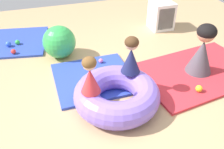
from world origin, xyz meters
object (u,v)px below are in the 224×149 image
object	(u,v)px
play_ball_red	(13,51)
play_ball_blue	(8,44)
child_in_red	(90,75)
play_ball_yellow	(199,89)
play_ball_pink	(101,61)
storage_cube	(162,16)
inflatable_cushion	(117,95)
adult_seated	(203,50)
play_ball_green	(17,42)
child_in_navy	(131,55)
exercise_ball_large	(59,42)

from	to	relation	value
play_ball_red	play_ball_blue	bearing A→B (deg)	106.15
child_in_red	play_ball_yellow	size ratio (longest dim) A/B	4.96
play_ball_pink	play_ball_yellow	distance (m)	1.59
play_ball_red	storage_cube	bearing A→B (deg)	4.70
inflatable_cushion	child_in_red	distance (m)	0.53
adult_seated	play_ball_green	world-z (taller)	adult_seated
play_ball_green	play_ball_yellow	bearing A→B (deg)	-42.95
child_in_red	play_ball_green	bearing A→B (deg)	-58.62
play_ball_red	storage_cube	distance (m)	2.99
child_in_navy	play_ball_yellow	size ratio (longest dim) A/B	5.32
exercise_ball_large	child_in_navy	bearing A→B (deg)	-58.13
exercise_ball_large	storage_cube	distance (m)	2.25
adult_seated	inflatable_cushion	bearing A→B (deg)	-77.03
adult_seated	play_ball_pink	distance (m)	1.59
play_ball_blue	play_ball_red	bearing A→B (deg)	-73.85
exercise_ball_large	storage_cube	xyz separation A→B (m)	(2.19, 0.51, 0.00)
child_in_navy	adult_seated	size ratio (longest dim) A/B	0.65
play_ball_red	play_ball_blue	size ratio (longest dim) A/B	0.89
play_ball_yellow	play_ball_blue	bearing A→B (deg)	139.34
play_ball_green	storage_cube	bearing A→B (deg)	-1.89
play_ball_blue	exercise_ball_large	size ratio (longest dim) A/B	0.18
adult_seated	child_in_red	bearing A→B (deg)	-78.20
play_ball_yellow	play_ball_pink	bearing A→B (deg)	133.85
play_ball_green	play_ball_yellow	xyz separation A→B (m)	(2.40, -2.24, 0.00)
adult_seated	exercise_ball_large	bearing A→B (deg)	-119.92
child_in_navy	exercise_ball_large	xyz separation A→B (m)	(-0.79, 1.27, -0.31)
play_ball_pink	play_ball_yellow	bearing A→B (deg)	-46.15
inflatable_cushion	play_ball_yellow	distance (m)	1.18
play_ball_yellow	exercise_ball_large	bearing A→B (deg)	136.10
play_ball_blue	adult_seated	bearing A→B (deg)	-31.58
play_ball_blue	storage_cube	xyz separation A→B (m)	(3.06, -0.06, 0.19)
play_ball_blue	play_ball_yellow	distance (m)	3.37
child_in_navy	play_ball_red	distance (m)	2.26
child_in_red	storage_cube	xyz separation A→B (m)	(2.02, 2.04, -0.29)
adult_seated	child_in_navy	bearing A→B (deg)	-84.71
child_in_red	play_ball_pink	xyz separation A→B (m)	(0.41, 1.05, -0.50)
child_in_navy	play_ball_red	xyz separation A→B (m)	(-1.57, 1.54, -0.51)
play_ball_yellow	child_in_red	bearing A→B (deg)	176.22
play_ball_red	child_in_navy	bearing A→B (deg)	-44.40
child_in_red	exercise_ball_large	size ratio (longest dim) A/B	0.86
adult_seated	play_ball_green	size ratio (longest dim) A/B	8.98
inflatable_cushion	exercise_ball_large	distance (m)	1.58
child_in_navy	storage_cube	world-z (taller)	child_in_navy
play_ball_yellow	storage_cube	distance (m)	2.21
play_ball_red	play_ball_green	bearing A→B (deg)	78.34
play_ball_red	play_ball_yellow	world-z (taller)	play_ball_yellow
play_ball_green	exercise_ball_large	xyz separation A→B (m)	(0.71, -0.61, 0.19)
child_in_navy	play_ball_blue	world-z (taller)	child_in_navy
child_in_red	play_ball_blue	world-z (taller)	child_in_red
play_ball_red	play_ball_pink	distance (m)	1.56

